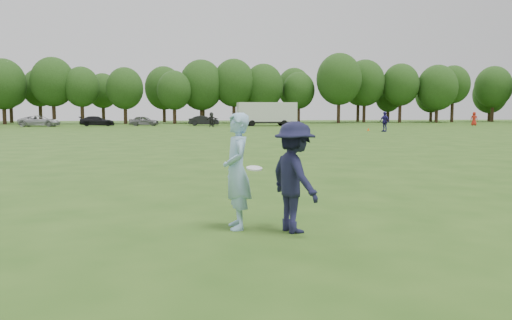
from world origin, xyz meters
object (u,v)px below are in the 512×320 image
Objects in this scene: defender at (294,177)px; player_far_d at (212,120)px; car_e at (144,121)px; field_cone at (368,129)px; player_far_c at (474,119)px; car_d at (97,121)px; thrower at (237,171)px; car_c at (40,121)px; player_far_b at (385,122)px; car_f at (204,121)px; cargo_trailer at (267,113)px.

player_far_d is (2.42, 55.51, 0.02)m from defender.
field_cone is at bearing -124.87° from car_e.
player_far_c is 36.39m from player_far_d.
defender reaches higher than car_d.
car_c is at bearing -166.02° from thrower.
thrower reaches higher than player_far_b.
car_c reaches higher than car_f.
car_c is at bearing 145.07° from player_far_d.
player_far_c is at bearing -21.33° from player_far_d.
player_far_b is 0.22× the size of cargo_trailer.
car_c is 1.23× the size of car_f.
thrower is 62.88m from car_d.
player_far_b is at bearing -76.64° from field_cone.
player_far_b is 0.39× the size of car_c.
cargo_trailer is at bearing 111.82° from field_cone.
car_d is (-11.71, 61.78, -0.33)m from thrower.
car_c is 13.27m from car_e.
field_cone is at bearing -113.80° from car_c.
defender is 0.44× the size of car_f.
thrower reaches higher than defender.
player_far_c is at bearing -92.21° from car_f.
field_cone is at bearing -132.19° from car_d.
cargo_trailer is (29.81, -1.40, 1.06)m from car_c.
player_far_b reaches higher than car_c.
car_e is 8.18m from car_f.
car_e is 0.95× the size of car_f.
player_far_b is 1.05× the size of player_far_d.
player_far_d is at bearing 34.43° from player_far_c.
car_f is (1.78, 61.51, -0.23)m from defender.
car_c is at bearing -146.07° from player_far_b.
thrower is 0.48× the size of car_f.
cargo_trailer reaches higher than defender.
car_f is at bearing -83.65° from car_c.
field_cone is (-21.25, -14.75, -0.81)m from player_far_c.
car_c is 0.57× the size of cargo_trailer.
defender is 62.29m from car_e.
player_far_c is 37.48m from car_f.
cargo_trailer reaches higher than car_f.
player_far_c is (20.63, 17.35, -0.03)m from player_far_b.
player_far_b is at bearing 74.17° from player_far_c.
cargo_trailer is (8.44, -2.21, 1.09)m from car_f.
player_far_d reaches higher than field_cone.
cargo_trailer reaches higher than car_c.
player_far_b is at bearing 150.08° from thrower.
car_c reaches higher than field_cone.
defender is 0.36× the size of car_c.
player_far_c is at bearing -90.70° from car_c.
player_far_b is at bearing -43.22° from defender.
thrower reaches higher than car_c.
cargo_trailer reaches higher than player_far_c.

